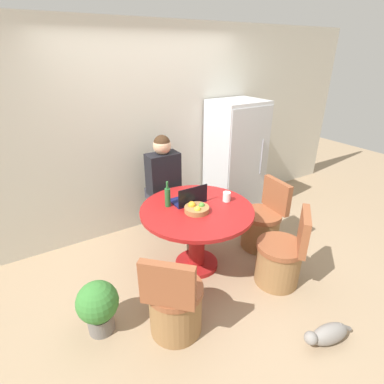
{
  "coord_description": "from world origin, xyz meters",
  "views": [
    {
      "loc": [
        -1.56,
        -2.16,
        2.26
      ],
      "look_at": [
        -0.06,
        0.28,
        0.9
      ],
      "focal_mm": 28.0,
      "sensor_mm": 36.0,
      "label": 1
    }
  ],
  "objects_px": {
    "person_seated": "(162,181)",
    "laptop": "(189,199)",
    "bottle": "(168,197)",
    "cat": "(328,334)",
    "chair_right_side": "(262,226)",
    "chair_near_left_corner": "(175,306)",
    "potted_plant": "(98,305)",
    "dining_table": "(197,224)",
    "chair_near_right_corner": "(280,260)",
    "fruit_bowl": "(196,209)",
    "refrigerator": "(235,159)"
  },
  "relations": [
    {
      "from": "person_seated",
      "to": "laptop",
      "type": "bearing_deg",
      "value": 89.89
    },
    {
      "from": "chair_near_right_corner",
      "to": "chair_near_left_corner",
      "type": "distance_m",
      "value": 1.24
    },
    {
      "from": "cat",
      "to": "chair_near_right_corner",
      "type": "bearing_deg",
      "value": -93.02
    },
    {
      "from": "chair_right_side",
      "to": "chair_near_right_corner",
      "type": "bearing_deg",
      "value": -21.56
    },
    {
      "from": "cat",
      "to": "potted_plant",
      "type": "height_order",
      "value": "potted_plant"
    },
    {
      "from": "person_seated",
      "to": "bottle",
      "type": "height_order",
      "value": "person_seated"
    },
    {
      "from": "chair_near_right_corner",
      "to": "potted_plant",
      "type": "relative_size",
      "value": 1.7
    },
    {
      "from": "fruit_bowl",
      "to": "bottle",
      "type": "distance_m",
      "value": 0.34
    },
    {
      "from": "chair_near_right_corner",
      "to": "fruit_bowl",
      "type": "xyz_separation_m",
      "value": [
        -0.64,
        0.63,
        0.5
      ]
    },
    {
      "from": "chair_near_left_corner",
      "to": "laptop",
      "type": "xyz_separation_m",
      "value": [
        0.64,
        0.82,
        0.51
      ]
    },
    {
      "from": "person_seated",
      "to": "laptop",
      "type": "xyz_separation_m",
      "value": [
        -0.0,
        -0.66,
        0.03
      ]
    },
    {
      "from": "chair_near_left_corner",
      "to": "refrigerator",
      "type": "bearing_deg",
      "value": -96.38
    },
    {
      "from": "chair_near_left_corner",
      "to": "cat",
      "type": "xyz_separation_m",
      "value": [
        1.03,
        -0.79,
        -0.19
      ]
    },
    {
      "from": "fruit_bowl",
      "to": "bottle",
      "type": "xyz_separation_m",
      "value": [
        -0.19,
        0.26,
        0.08
      ]
    },
    {
      "from": "dining_table",
      "to": "chair_near_right_corner",
      "type": "bearing_deg",
      "value": -48.67
    },
    {
      "from": "refrigerator",
      "to": "bottle",
      "type": "distance_m",
      "value": 1.57
    },
    {
      "from": "person_seated",
      "to": "chair_right_side",
      "type": "bearing_deg",
      "value": 134.73
    },
    {
      "from": "chair_right_side",
      "to": "bottle",
      "type": "xyz_separation_m",
      "value": [
        -1.14,
        0.3,
        0.57
      ]
    },
    {
      "from": "refrigerator",
      "to": "laptop",
      "type": "xyz_separation_m",
      "value": [
        -1.2,
        -0.69,
        -0.04
      ]
    },
    {
      "from": "person_seated",
      "to": "potted_plant",
      "type": "xyz_separation_m",
      "value": [
        -1.2,
        -1.13,
        -0.47
      ]
    },
    {
      "from": "potted_plant",
      "to": "cat",
      "type": "bearing_deg",
      "value": -35.57
    },
    {
      "from": "refrigerator",
      "to": "chair_right_side",
      "type": "distance_m",
      "value": 1.12
    },
    {
      "from": "dining_table",
      "to": "person_seated",
      "type": "bearing_deg",
      "value": 89.86
    },
    {
      "from": "dining_table",
      "to": "fruit_bowl",
      "type": "bearing_deg",
      "value": -126.73
    },
    {
      "from": "potted_plant",
      "to": "chair_near_right_corner",
      "type": "bearing_deg",
      "value": -11.95
    },
    {
      "from": "refrigerator",
      "to": "laptop",
      "type": "bearing_deg",
      "value": -150.11
    },
    {
      "from": "refrigerator",
      "to": "bottle",
      "type": "xyz_separation_m",
      "value": [
        -1.43,
        -0.64,
        0.03
      ]
    },
    {
      "from": "dining_table",
      "to": "bottle",
      "type": "bearing_deg",
      "value": 138.87
    },
    {
      "from": "person_seated",
      "to": "bottle",
      "type": "distance_m",
      "value": 0.67
    },
    {
      "from": "refrigerator",
      "to": "potted_plant",
      "type": "distance_m",
      "value": 2.71
    },
    {
      "from": "dining_table",
      "to": "cat",
      "type": "xyz_separation_m",
      "value": [
        0.4,
        -1.44,
        -0.46
      ]
    },
    {
      "from": "refrigerator",
      "to": "cat",
      "type": "bearing_deg",
      "value": -109.29
    },
    {
      "from": "fruit_bowl",
      "to": "dining_table",
      "type": "bearing_deg",
      "value": 53.27
    },
    {
      "from": "person_seated",
      "to": "bottle",
      "type": "relative_size",
      "value": 4.81
    },
    {
      "from": "chair_near_right_corner",
      "to": "bottle",
      "type": "relative_size",
      "value": 3.05
    },
    {
      "from": "person_seated",
      "to": "fruit_bowl",
      "type": "xyz_separation_m",
      "value": [
        -0.04,
        -0.88,
        0.03
      ]
    },
    {
      "from": "dining_table",
      "to": "chair_near_right_corner",
      "type": "distance_m",
      "value": 0.95
    },
    {
      "from": "laptop",
      "to": "dining_table",
      "type": "bearing_deg",
      "value": 89.75
    },
    {
      "from": "person_seated",
      "to": "potted_plant",
      "type": "distance_m",
      "value": 1.71
    },
    {
      "from": "refrigerator",
      "to": "potted_plant",
      "type": "relative_size",
      "value": 3.27
    },
    {
      "from": "fruit_bowl",
      "to": "bottle",
      "type": "height_order",
      "value": "bottle"
    },
    {
      "from": "chair_near_right_corner",
      "to": "chair_right_side",
      "type": "relative_size",
      "value": 1.0
    },
    {
      "from": "chair_near_left_corner",
      "to": "potted_plant",
      "type": "relative_size",
      "value": 1.7
    },
    {
      "from": "chair_right_side",
      "to": "cat",
      "type": "relative_size",
      "value": 1.79
    },
    {
      "from": "fruit_bowl",
      "to": "chair_near_left_corner",
      "type": "bearing_deg",
      "value": -134.93
    },
    {
      "from": "bottle",
      "to": "chair_near_left_corner",
      "type": "bearing_deg",
      "value": -114.94
    },
    {
      "from": "bottle",
      "to": "cat",
      "type": "bearing_deg",
      "value": -69.02
    },
    {
      "from": "bottle",
      "to": "potted_plant",
      "type": "distance_m",
      "value": 1.23
    },
    {
      "from": "chair_right_side",
      "to": "potted_plant",
      "type": "height_order",
      "value": "chair_right_side"
    },
    {
      "from": "dining_table",
      "to": "laptop",
      "type": "relative_size",
      "value": 3.41
    }
  ]
}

